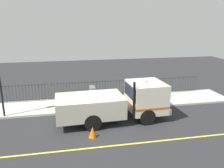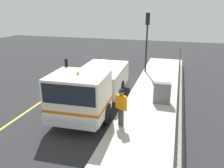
# 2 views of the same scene
# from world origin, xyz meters

# --- Properties ---
(ground_plane) EXTENTS (46.82, 46.82, 0.00)m
(ground_plane) POSITION_xyz_m (0.00, 0.00, 0.00)
(ground_plane) COLOR #2B2B2D
(ground_plane) RESTS_ON ground
(sidewalk_slab) EXTENTS (2.95, 21.28, 0.14)m
(sidewalk_slab) POSITION_xyz_m (3.40, 0.00, 0.07)
(sidewalk_slab) COLOR beige
(sidewalk_slab) RESTS_ON ground
(lane_marking) EXTENTS (0.12, 19.15, 0.01)m
(lane_marking) POSITION_xyz_m (-2.52, 0.00, 0.00)
(lane_marking) COLOR yellow
(lane_marking) RESTS_ON ground
(work_truck) EXTENTS (2.66, 6.87, 2.65)m
(work_truck) POSITION_xyz_m (0.48, -1.57, 1.26)
(work_truck) COLOR silver
(work_truck) RESTS_ON ground
(worker_standing) EXTENTS (0.54, 0.43, 1.67)m
(worker_standing) POSITION_xyz_m (2.37, -3.05, 1.16)
(worker_standing) COLOR orange
(worker_standing) RESTS_ON sidewalk_slab
(iron_fence) EXTENTS (0.04, 18.12, 1.37)m
(iron_fence) POSITION_xyz_m (4.64, 0.00, 0.83)
(iron_fence) COLOR #2D332D
(iron_fence) RESTS_ON sidewalk_slab
(traffic_light_near) EXTENTS (0.32, 0.24, 4.37)m
(traffic_light_near) POSITION_xyz_m (2.13, 5.66, 3.22)
(traffic_light_near) COLOR black
(traffic_light_near) RESTS_ON sidewalk_slab
(utility_cabinet) EXTENTS (0.87, 0.37, 1.12)m
(utility_cabinet) POSITION_xyz_m (3.84, -0.15, 0.69)
(utility_cabinet) COLOR slate
(utility_cabinet) RESTS_ON sidewalk_slab
(traffic_cone) EXTENTS (0.41, 0.41, 0.59)m
(traffic_cone) POSITION_xyz_m (-1.47, 0.44, 0.30)
(traffic_cone) COLOR orange
(traffic_cone) RESTS_ON ground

